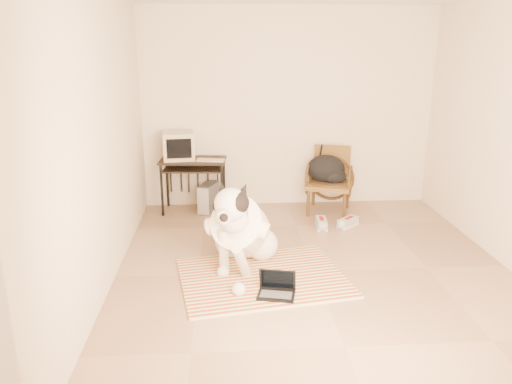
{
  "coord_description": "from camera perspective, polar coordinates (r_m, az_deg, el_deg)",
  "views": [
    {
      "loc": [
        -0.9,
        -4.57,
        2.25
      ],
      "look_at": [
        -0.58,
        0.23,
        0.78
      ],
      "focal_mm": 35.0,
      "sensor_mm": 36.0,
      "label": 1
    }
  ],
  "objects": [
    {
      "name": "desk_keyboard",
      "position": [
        6.61,
        -5.2,
        3.64
      ],
      "size": [
        0.38,
        0.2,
        0.02
      ],
      "primitive_type": "cube",
      "rotation": [
        0.0,
        0.0,
        -0.21
      ],
      "color": "#C2B698",
      "rests_on": "computer_desk"
    },
    {
      "name": "wall_front",
      "position": [
        2.65,
        16.3,
        -3.66
      ],
      "size": [
        4.5,
        0.0,
        4.5
      ],
      "primitive_type": "plane",
      "rotation": [
        -1.57,
        0.0,
        0.0
      ],
      "color": "beige",
      "rests_on": "floor"
    },
    {
      "name": "rug",
      "position": [
        4.99,
        0.79,
        -9.75
      ],
      "size": [
        1.78,
        1.47,
        0.02
      ],
      "color": "#BA3313",
      "rests_on": "floor"
    },
    {
      "name": "pc_tower",
      "position": [
        6.86,
        -5.45,
        -0.61
      ],
      "size": [
        0.3,
        0.44,
        0.38
      ],
      "color": "#464649",
      "rests_on": "floor"
    },
    {
      "name": "sneaker_right",
      "position": [
        6.41,
        10.46,
        -3.45
      ],
      "size": [
        0.32,
        0.31,
        0.11
      ],
      "color": "silver",
      "rests_on": "floor"
    },
    {
      "name": "crt_monitor",
      "position": [
        6.74,
        -8.84,
        5.25
      ],
      "size": [
        0.45,
        0.43,
        0.36
      ],
      "color": "#C2B698",
      "rests_on": "computer_desk"
    },
    {
      "name": "wall_back",
      "position": [
        6.94,
        3.73,
        9.45
      ],
      "size": [
        4.5,
        0.0,
        4.5
      ],
      "primitive_type": "plane",
      "rotation": [
        1.57,
        0.0,
        0.0
      ],
      "color": "beige",
      "rests_on": "floor"
    },
    {
      "name": "laptop",
      "position": [
        4.65,
        2.38,
        -10.95
      ],
      "size": [
        0.38,
        0.31,
        0.24
      ],
      "color": "black",
      "rests_on": "rug"
    },
    {
      "name": "rattan_chair",
      "position": [
        6.83,
        8.41,
        1.37
      ],
      "size": [
        0.72,
        0.71,
        0.87
      ],
      "color": "brown",
      "rests_on": "floor"
    },
    {
      "name": "computer_desk",
      "position": [
        6.75,
        -7.21,
        2.87
      ],
      "size": [
        0.91,
        0.55,
        0.73
      ],
      "color": "black",
      "rests_on": "floor"
    },
    {
      "name": "backpack",
      "position": [
        6.78,
        8.14,
        2.48
      ],
      "size": [
        0.52,
        0.45,
        0.38
      ],
      "color": "black",
      "rests_on": "rattan_chair"
    },
    {
      "name": "dog",
      "position": [
        5.09,
        -1.71,
        -4.33
      ],
      "size": [
        0.74,
        1.42,
        1.03
      ],
      "color": "white",
      "rests_on": "rug"
    },
    {
      "name": "wall_left",
      "position": [
        4.79,
        -17.09,
        5.35
      ],
      "size": [
        0.0,
        4.5,
        4.5
      ],
      "primitive_type": "plane",
      "rotation": [
        1.57,
        0.0,
        1.57
      ],
      "color": "beige",
      "rests_on": "floor"
    },
    {
      "name": "floor",
      "position": [
        5.18,
        6.67,
        -8.96
      ],
      "size": [
        4.5,
        4.5,
        0.0
      ],
      "primitive_type": "plane",
      "color": "#94755B",
      "rests_on": "ground"
    },
    {
      "name": "sneaker_left",
      "position": [
        6.33,
        7.49,
        -3.58
      ],
      "size": [
        0.15,
        0.32,
        0.11
      ],
      "color": "silver",
      "rests_on": "floor"
    }
  ]
}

